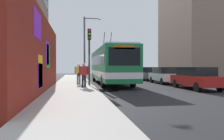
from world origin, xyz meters
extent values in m
plane|color=#232326|center=(0.00, 0.00, 0.00)|extent=(80.00, 80.00, 0.00)
cube|color=#ADA8A0|center=(0.00, 1.60, 0.07)|extent=(48.00, 3.20, 0.15)
cube|color=maroon|center=(-3.45, 3.35, 2.30)|extent=(15.10, 0.30, 4.60)
cube|color=yellow|center=(-5.50, 3.19, 1.37)|extent=(1.33, 0.02, 1.63)
cube|color=green|center=(-2.22, 3.19, 2.29)|extent=(1.53, 0.02, 1.52)
cube|color=#8C19D8|center=(-2.68, 3.19, 2.48)|extent=(1.70, 0.02, 1.47)
cube|color=#8C19D8|center=(-5.55, 3.19, 1.15)|extent=(1.46, 0.02, 1.24)
cube|color=#8C19D8|center=(-6.31, 3.19, 3.57)|extent=(2.06, 0.02, 1.31)
cube|color=gray|center=(13.00, 9.20, 6.98)|extent=(12.04, 7.23, 13.96)
cube|color=black|center=(13.00, 5.56, 4.40)|extent=(10.24, 0.04, 1.10)
cube|color=black|center=(13.00, 5.56, 7.60)|extent=(10.24, 0.04, 1.10)
cube|color=gray|center=(12.55, -17.00, 10.17)|extent=(10.70, 9.51, 20.33)
cube|color=#19723F|center=(3.44, -1.80, 1.81)|extent=(12.40, 2.57, 2.72)
cube|color=silver|center=(3.44, -1.80, 3.23)|extent=(11.91, 2.37, 0.12)
cube|color=white|center=(3.44, -1.80, 1.00)|extent=(12.42, 2.59, 0.44)
cube|color=black|center=(-2.74, -1.80, 2.29)|extent=(0.04, 2.19, 1.22)
cube|color=black|center=(3.44, -1.80, 2.22)|extent=(11.41, 2.60, 0.87)
cube|color=orange|center=(-2.73, -1.80, 2.92)|extent=(0.06, 1.41, 0.28)
cylinder|color=black|center=(5.30, -2.15, 4.07)|extent=(1.43, 0.06, 2.00)
cylinder|color=black|center=(5.30, -1.45, 4.07)|extent=(1.43, 0.06, 2.00)
cylinder|color=black|center=(-0.53, -2.97, 0.50)|extent=(1.00, 0.28, 1.00)
cylinder|color=black|center=(-0.53, -0.63, 0.50)|extent=(1.00, 0.28, 1.00)
cylinder|color=black|center=(7.41, -2.97, 0.50)|extent=(1.00, 0.28, 1.00)
cylinder|color=black|center=(7.41, -0.63, 0.50)|extent=(1.00, 0.28, 1.00)
cube|color=#B21E19|center=(-2.73, -7.00, 0.65)|extent=(4.62, 1.79, 0.66)
cube|color=black|center=(-2.64, -7.00, 1.28)|extent=(2.77, 1.61, 0.60)
cylinder|color=black|center=(-4.26, -7.80, 0.32)|extent=(0.64, 0.22, 0.64)
cylinder|color=black|center=(-4.26, -6.20, 0.32)|extent=(0.64, 0.22, 0.64)
cylinder|color=black|center=(-1.21, -7.80, 0.32)|extent=(0.64, 0.22, 0.64)
cylinder|color=black|center=(-1.21, -6.20, 0.32)|extent=(0.64, 0.22, 0.64)
cube|color=white|center=(2.70, -7.00, 0.65)|extent=(4.17, 1.86, 0.66)
cube|color=black|center=(2.78, -7.00, 1.28)|extent=(2.50, 1.67, 0.60)
cylinder|color=black|center=(1.32, -7.83, 0.32)|extent=(0.64, 0.22, 0.64)
cylinder|color=black|center=(1.32, -6.17, 0.32)|extent=(0.64, 0.22, 0.64)
cylinder|color=black|center=(4.07, -7.83, 0.32)|extent=(0.64, 0.22, 0.64)
cylinder|color=black|center=(4.07, -6.17, 0.32)|extent=(0.64, 0.22, 0.64)
cube|color=#38383D|center=(8.55, -7.00, 0.65)|extent=(4.75, 1.72, 0.66)
cube|color=black|center=(8.65, -7.00, 1.28)|extent=(2.85, 1.55, 0.60)
cylinder|color=black|center=(6.98, -7.76, 0.32)|extent=(0.64, 0.22, 0.64)
cylinder|color=black|center=(6.98, -6.24, 0.32)|extent=(0.64, 0.22, 0.64)
cylinder|color=black|center=(10.12, -7.76, 0.32)|extent=(0.64, 0.22, 0.64)
cylinder|color=black|center=(10.12, -6.24, 0.32)|extent=(0.64, 0.22, 0.64)
cylinder|color=#595960|center=(1.39, 1.07, 0.57)|extent=(0.14, 0.14, 0.84)
cylinder|color=#595960|center=(1.39, 1.24, 0.57)|extent=(0.14, 0.14, 0.84)
cube|color=gold|center=(1.39, 1.16, 1.30)|extent=(0.22, 0.49, 0.63)
cylinder|color=gold|center=(1.39, 0.86, 1.33)|extent=(0.09, 0.09, 0.60)
cylinder|color=gold|center=(1.39, 1.45, 1.33)|extent=(0.09, 0.09, 0.60)
sphere|color=tan|center=(1.39, 1.16, 1.73)|extent=(0.23, 0.23, 0.23)
cylinder|color=#1E1E2D|center=(-1.24, 0.75, 0.58)|extent=(0.14, 0.14, 0.85)
cylinder|color=#1E1E2D|center=(-1.24, 0.92, 0.58)|extent=(0.14, 0.14, 0.85)
cube|color=#BF3333|center=(-1.24, 0.84, 1.32)|extent=(0.22, 0.50, 0.64)
cylinder|color=#BF3333|center=(-1.24, 0.54, 1.35)|extent=(0.09, 0.09, 0.61)
cylinder|color=#BF3333|center=(-1.24, 1.13, 1.35)|extent=(0.09, 0.09, 0.61)
sphere|color=beige|center=(-1.24, 0.84, 1.76)|extent=(0.23, 0.23, 0.23)
cube|color=black|center=(-1.24, 1.20, 1.05)|extent=(0.14, 0.10, 0.24)
cylinder|color=#2D382D|center=(0.34, 0.35, 2.37)|extent=(0.14, 0.14, 4.44)
cube|color=black|center=(0.12, 0.35, 4.14)|extent=(0.20, 0.28, 0.84)
sphere|color=red|center=(0.01, 0.35, 4.42)|extent=(0.18, 0.18, 0.18)
sphere|color=yellow|center=(0.01, 0.35, 4.14)|extent=(0.18, 0.18, 0.18)
sphere|color=green|center=(0.01, 0.35, 3.86)|extent=(0.18, 0.18, 0.18)
cylinder|color=#4C4C51|center=(6.77, 0.45, 3.57)|extent=(0.18, 0.18, 6.84)
cylinder|color=#4C4C51|center=(6.77, -0.38, 6.84)|extent=(0.10, 1.66, 0.10)
ellipsoid|color=silver|center=(6.77, -1.21, 6.79)|extent=(0.44, 0.28, 0.20)
cylinder|color=black|center=(-2.36, -0.60, 0.00)|extent=(1.81, 1.81, 0.00)
camera|label=1|loc=(-17.08, 1.47, 1.58)|focal=35.31mm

